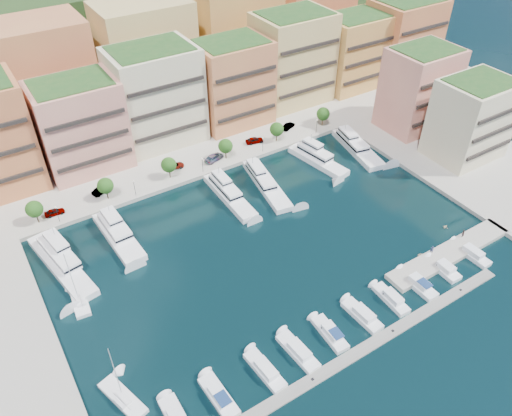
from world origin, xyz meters
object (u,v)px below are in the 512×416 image
object	(u,v)px
tree_4	(277,129)
yacht_4	(265,182)
tree_0	(34,209)
lamppost_4	(317,124)
yacht_6	(356,146)
car_2	(175,165)
cruiser_1	(219,397)
car_4	(254,140)
cruiser_4	(330,334)
lamppost_3	(263,142)
cruiser_8	(444,269)
yacht_3	(228,193)
car_1	(102,190)
sailboat_2	(80,303)
tree_2	(169,165)
cruiser_3	(298,352)
tree_5	(323,114)
lamppost_1	(134,186)
person_1	(463,233)
lamppost_0	(57,212)
cruiser_9	(471,254)
yacht_1	(117,234)
cruiser_7	(418,284)
car_5	(288,126)
person_0	(432,249)
tender_3	(445,227)
tree_3	(225,146)
tender_1	(421,255)
yacht_5	(316,158)
car_3	(214,157)
tree_1	(105,186)
lamppost_2	(202,163)
sailboat_0	(123,399)
cruiser_5	(362,315)
yacht_0	(60,261)

from	to	relation	value
tree_4	yacht_4	world-z (taller)	tree_4
tree_0	lamppost_4	xyz separation A→B (m)	(76.00, -2.30, -0.92)
yacht_6	car_2	distance (m)	49.01
cruiser_1	tree_4	bearing A→B (deg)	49.03
car_4	cruiser_4	bearing A→B (deg)	170.85
lamppost_3	cruiser_8	bearing A→B (deg)	-82.47
yacht_3	car_1	bearing A→B (deg)	146.91
sailboat_2	car_2	xyz separation A→B (m)	(33.95, 30.38, 1.34)
lamppost_3	cruiser_1	bearing A→B (deg)	-128.54
tree_0	tree_2	world-z (taller)	same
lamppost_4	cruiser_3	size ratio (longest dim) A/B	0.46
tree_5	cruiser_3	size ratio (longest dim) A/B	0.62
tree_4	lamppost_1	distance (m)	42.07
cruiser_4	person_1	bearing A→B (deg)	6.38
lamppost_0	cruiser_9	distance (m)	89.29
yacht_1	yacht_3	world-z (taller)	same
lamppost_3	cruiser_7	world-z (taller)	lamppost_3
tree_2	tree_5	bearing A→B (deg)	0.00
car_5	person_1	bearing A→B (deg)	162.83
car_2	person_0	world-z (taller)	person_0
yacht_1	tender_3	distance (m)	72.29
lamppost_1	person_1	world-z (taller)	lamppost_1
tree_3	tender_1	xyz separation A→B (m)	(16.71, -52.50, -4.37)
lamppost_1	yacht_6	bearing A→B (deg)	-11.08
yacht_5	car_5	xyz separation A→B (m)	(2.84, 16.70, 0.58)
tender_3	car_1	size ratio (longest dim) A/B	0.28
cruiser_8	tree_3	bearing A→B (deg)	106.66
lamppost_1	car_3	world-z (taller)	lamppost_1
tree_1	person_0	xyz separation A→B (m)	(50.44, -53.59, -2.82)
tree_3	lamppost_2	world-z (taller)	tree_3
tree_5	cruiser_4	size ratio (longest dim) A/B	0.68
lamppost_3	sailboat_0	distance (m)	74.82
cruiser_1	car_3	xyz separation A→B (m)	(31.39, 59.01, 1.28)
tree_3	cruiser_5	bearing A→B (deg)	-94.36
cruiser_5	tender_1	bearing A→B (deg)	14.82
car_5	tree_4	bearing A→B (deg)	97.43
sailboat_2	yacht_5	bearing A→B (deg)	12.03
tree_3	lamppost_3	distance (m)	10.30
tree_4	lamppost_4	xyz separation A→B (m)	(12.00, -2.30, -0.92)
car_1	car_4	bearing A→B (deg)	-107.58
car_3	car_4	size ratio (longest dim) A/B	1.18
yacht_0	cruiser_1	size ratio (longest dim) A/B	2.68
cruiser_8	tree_5	bearing A→B (deg)	75.87
lamppost_4	sailboat_0	size ratio (longest dim) A/B	0.32
yacht_4	cruiser_5	bearing A→B (deg)	-99.35
lamppost_0	cruiser_1	size ratio (longest dim) A/B	0.48
tree_4	car_4	xyz separation A→B (m)	(-5.56, 2.50, -2.90)
tree_1	sailboat_2	distance (m)	31.40
tree_3	lamppost_4	xyz separation A→B (m)	(28.00, -2.30, -0.92)
car_4	person_1	size ratio (longest dim) A/B	2.85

